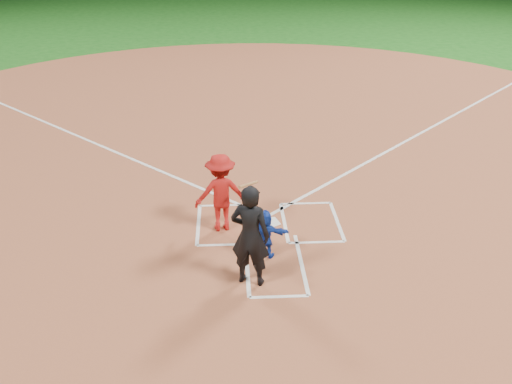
{
  "coord_description": "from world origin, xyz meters",
  "views": [
    {
      "loc": [
        -0.87,
        -11.35,
        6.38
      ],
      "look_at": [
        -0.3,
        -0.4,
        1.0
      ],
      "focal_mm": 40.0,
      "sensor_mm": 36.0,
      "label": 1
    }
  ],
  "objects_px": {
    "catcher": "(265,234)",
    "home_plate": "(268,222)",
    "batter_at_plate": "(221,193)",
    "umpire": "(250,236)"
  },
  "relations": [
    {
      "from": "catcher",
      "to": "batter_at_plate",
      "type": "bearing_deg",
      "value": -41.05
    },
    {
      "from": "home_plate",
      "to": "batter_at_plate",
      "type": "distance_m",
      "value": 1.39
    },
    {
      "from": "home_plate",
      "to": "catcher",
      "type": "height_order",
      "value": "catcher"
    },
    {
      "from": "home_plate",
      "to": "catcher",
      "type": "distance_m",
      "value": 1.5
    },
    {
      "from": "batter_at_plate",
      "to": "home_plate",
      "type": "bearing_deg",
      "value": 9.75
    },
    {
      "from": "home_plate",
      "to": "catcher",
      "type": "xyz_separation_m",
      "value": [
        -0.18,
        -1.39,
        0.52
      ]
    },
    {
      "from": "home_plate",
      "to": "umpire",
      "type": "bearing_deg",
      "value": 77.49
    },
    {
      "from": "umpire",
      "to": "batter_at_plate",
      "type": "distance_m",
      "value": 2.17
    },
    {
      "from": "catcher",
      "to": "home_plate",
      "type": "bearing_deg",
      "value": -84.34
    },
    {
      "from": "umpire",
      "to": "batter_at_plate",
      "type": "xyz_separation_m",
      "value": [
        -0.55,
        2.1,
        -0.13
      ]
    }
  ]
}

